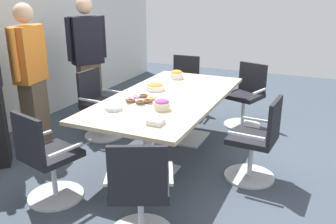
{
  "coord_description": "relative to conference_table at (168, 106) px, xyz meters",
  "views": [
    {
      "loc": [
        -3.72,
        -1.67,
        1.97
      ],
      "look_at": [
        0.0,
        0.0,
        0.55
      ],
      "focal_mm": 38.73,
      "sensor_mm": 36.0,
      "label": 1
    }
  ],
  "objects": [
    {
      "name": "plate_stack",
      "position": [
        -0.69,
        0.31,
        0.15
      ],
      "size": [
        0.18,
        0.18,
        0.04
      ],
      "color": "white",
      "rests_on": "conference_table"
    },
    {
      "name": "office_chair_5",
      "position": [
        -1.39,
        0.63,
        -0.22
      ],
      "size": [
        0.66,
        0.66,
        0.91
      ],
      "rotation": [
        0.0,
        0.0,
        -1.82
      ],
      "color": "silver",
      "rests_on": "ground"
    },
    {
      "name": "person_standing_3",
      "position": [
        0.69,
        1.62,
        0.33
      ],
      "size": [
        0.56,
        0.42,
        1.83
      ],
      "rotation": [
        0.0,
        0.0,
        -3.69
      ],
      "color": "brown",
      "rests_on": "ground"
    },
    {
      "name": "snack_bowl_pretzels",
      "position": [
        0.16,
        0.25,
        0.17
      ],
      "size": [
        0.23,
        0.23,
        0.09
      ],
      "color": "white",
      "rests_on": "conference_table"
    },
    {
      "name": "snack_bowl_candy_mix",
      "position": [
        -0.49,
        -0.15,
        0.18
      ],
      "size": [
        0.17,
        0.17,
        0.12
      ],
      "color": "beige",
      "rests_on": "conference_table"
    },
    {
      "name": "office_chair_2",
      "position": [
        1.39,
        -0.63,
        -0.22
      ],
      "size": [
        0.68,
        0.68,
        0.91
      ],
      "rotation": [
        0.0,
        0.0,
        1.26
      ],
      "color": "silver",
      "rests_on": "ground"
    },
    {
      "name": "conference_table",
      "position": [
        0.0,
        0.0,
        0.0
      ],
      "size": [
        2.4,
        1.2,
        0.75
      ],
      "color": "#CCB793",
      "rests_on": "ground"
    },
    {
      "name": "back_wall",
      "position": [
        0.0,
        2.4,
        0.77
      ],
      "size": [
        8.0,
        0.1,
        2.8
      ],
      "primitive_type": "cube",
      "color": "silver",
      "rests_on": "ground"
    },
    {
      "name": "snack_bowl_chips_orange",
      "position": [
        0.82,
        0.24,
        0.18
      ],
      "size": [
        0.18,
        0.18,
        0.12
      ],
      "color": "white",
      "rests_on": "conference_table"
    },
    {
      "name": "office_chair_4",
      "position": [
        0.17,
        1.1,
        -0.22
      ],
      "size": [
        0.57,
        0.57,
        0.91
      ],
      "rotation": [
        0.0,
        0.0,
        -3.2
      ],
      "color": "silver",
      "rests_on": "ground"
    },
    {
      "name": "office_chair_1",
      "position": [
        -0.17,
        -1.1,
        -0.22
      ],
      "size": [
        0.58,
        0.58,
        0.91
      ],
      "rotation": [
        0.0,
        0.0,
        -0.08
      ],
      "color": "silver",
      "rests_on": "ground"
    },
    {
      "name": "donut_platter",
      "position": [
        -0.32,
        0.2,
        0.15
      ],
      "size": [
        0.34,
        0.34,
        0.04
      ],
      "color": "white",
      "rests_on": "conference_table"
    },
    {
      "name": "office_chair_0",
      "position": [
        -1.55,
        -0.45,
        -0.22
      ],
      "size": [
        0.72,
        0.72,
        0.91
      ],
      "rotation": [
        0.0,
        0.0,
        -1.14
      ],
      "color": "silver",
      "rests_on": "ground"
    },
    {
      "name": "person_standing_2",
      "position": [
        -0.43,
        1.66,
        0.31
      ],
      "size": [
        0.61,
        0.29,
        1.79
      ],
      "rotation": [
        0.0,
        0.0,
        -2.97
      ],
      "color": "brown",
      "rests_on": "ground"
    },
    {
      "name": "office_chair_3",
      "position": [
        1.56,
        0.43,
        -0.22
      ],
      "size": [
        0.56,
        0.56,
        0.91
      ],
      "rotation": [
        0.0,
        0.0,
        -4.67
      ],
      "color": "silver",
      "rests_on": "ground"
    },
    {
      "name": "ground_plane",
      "position": [
        0.0,
        0.0,
        -0.63
      ],
      "size": [
        10.0,
        10.0,
        0.01
      ],
      "primitive_type": "cube",
      "color": "#3D4754"
    },
    {
      "name": "napkin_pile",
      "position": [
        -0.89,
        -0.27,
        0.15
      ],
      "size": [
        0.14,
        0.14,
        0.05
      ],
      "primitive_type": "cube",
      "color": "white",
      "rests_on": "conference_table"
    }
  ]
}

